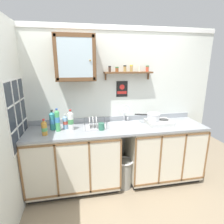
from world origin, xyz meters
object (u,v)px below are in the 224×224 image
object	(u,v)px
sink	(126,127)
bottle_soda_green_1	(57,120)
bottle_detergent_teal_4	(52,121)
warning_sign	(122,89)
wall_cabinet	(75,58)
trash_bin	(124,173)
hot_plate_stove	(159,122)
bottle_opaque_white_2	(71,121)
saucepan	(153,117)
dish_rack	(94,125)
bottle_juice_amber_3	(44,128)
bottle_water_blue_0	(65,122)
mug	(102,126)

from	to	relation	value
sink	bottle_soda_green_1	size ratio (longest dim) A/B	1.54
bottle_detergent_teal_4	warning_sign	world-z (taller)	warning_sign
bottle_detergent_teal_4	wall_cabinet	bearing A→B (deg)	13.82
trash_bin	hot_plate_stove	bearing A→B (deg)	11.54
sink	bottle_opaque_white_2	world-z (taller)	sink
bottle_detergent_teal_4	wall_cabinet	xyz separation A→B (m)	(0.36, 0.09, 0.85)
bottle_detergent_teal_4	saucepan	bearing A→B (deg)	-1.64
trash_bin	dish_rack	bearing A→B (deg)	160.71
sink	saucepan	distance (m)	0.45
hot_plate_stove	bottle_opaque_white_2	xyz separation A→B (m)	(-1.34, 0.00, 0.11)
bottle_juice_amber_3	wall_cabinet	distance (m)	1.03
saucepan	bottle_juice_amber_3	world-z (taller)	bottle_juice_amber_3
sink	bottle_soda_green_1	bearing A→B (deg)	-177.74
saucepan	bottle_opaque_white_2	xyz separation A→B (m)	(-1.24, -0.02, 0.02)
wall_cabinet	bottle_soda_green_1	bearing A→B (deg)	-150.06
bottle_water_blue_0	wall_cabinet	distance (m)	0.91
dish_rack	bottle_opaque_white_2	bearing A→B (deg)	-174.69
bottle_juice_amber_3	wall_cabinet	world-z (taller)	wall_cabinet
bottle_soda_green_1	mug	distance (m)	0.62
mug	warning_sign	world-z (taller)	warning_sign
bottle_soda_green_1	dish_rack	distance (m)	0.53
sink	wall_cabinet	xyz separation A→B (m)	(-0.71, 0.12, 1.01)
saucepan	mug	world-z (taller)	saucepan
bottle_soda_green_1	sink	bearing A→B (deg)	2.26
sink	bottle_detergent_teal_4	world-z (taller)	sink
sink	bottle_water_blue_0	size ratio (longest dim) A/B	2.30
hot_plate_stove	bottle_opaque_white_2	world-z (taller)	bottle_opaque_white_2
mug	wall_cabinet	xyz separation A→B (m)	(-0.32, 0.23, 0.94)
bottle_opaque_white_2	trash_bin	xyz separation A→B (m)	(0.76, -0.12, -0.85)
sink	bottle_water_blue_0	distance (m)	0.91
bottle_opaque_white_2	mug	size ratio (longest dim) A/B	2.51
wall_cabinet	warning_sign	distance (m)	0.85
bottle_opaque_white_2	trash_bin	distance (m)	1.15
bottle_soda_green_1	warning_sign	bearing A→B (deg)	16.83
dish_rack	mug	size ratio (longest dim) A/B	2.79
saucepan	trash_bin	xyz separation A→B (m)	(-0.48, -0.14, -0.84)
mug	wall_cabinet	distance (m)	1.01
bottle_juice_amber_3	bottle_opaque_white_2	bearing A→B (deg)	19.77
bottle_soda_green_1	bottle_opaque_white_2	world-z (taller)	bottle_soda_green_1
warning_sign	sink	bearing A→B (deg)	-87.58
wall_cabinet	bottle_water_blue_0	bearing A→B (deg)	-156.26
bottle_soda_green_1	mug	bearing A→B (deg)	-5.97
saucepan	dish_rack	distance (m)	0.91
sink	warning_sign	world-z (taller)	warning_sign
saucepan	warning_sign	bearing A→B (deg)	148.64
bottle_juice_amber_3	wall_cabinet	size ratio (longest dim) A/B	0.36
mug	trash_bin	world-z (taller)	mug
sink	bottle_water_blue_0	bearing A→B (deg)	177.30
mug	sink	bearing A→B (deg)	14.65
hot_plate_stove	saucepan	bearing A→B (deg)	164.65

